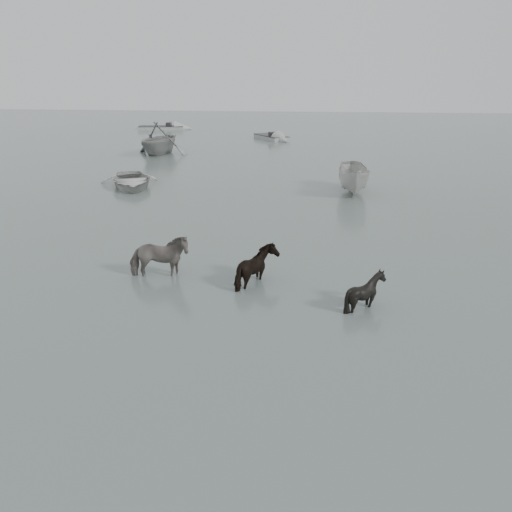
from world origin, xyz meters
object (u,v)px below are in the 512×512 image
(pony_pinto, at_px, (159,253))
(pony_dark, at_px, (258,261))
(pony_black, at_px, (366,286))
(rowboat_lead, at_px, (130,178))

(pony_pinto, height_order, pony_dark, pony_pinto)
(pony_pinto, relative_size, pony_black, 1.48)
(pony_pinto, height_order, pony_black, pony_pinto)
(pony_dark, height_order, pony_black, pony_dark)
(pony_pinto, distance_m, pony_dark, 3.03)
(pony_dark, xyz_separation_m, pony_black, (3.00, -1.24, -0.09))
(pony_pinto, xyz_separation_m, rowboat_lead, (-5.29, 12.25, -0.33))
(pony_black, bearing_deg, rowboat_lead, 41.72)
(pony_black, distance_m, rowboat_lead, 17.75)
(rowboat_lead, bearing_deg, pony_dark, -79.42)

